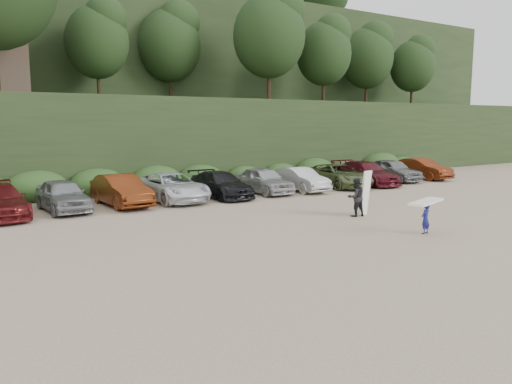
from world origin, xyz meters
TOP-DOWN VIEW (x-y plane):
  - ground at (0.00, 0.00)m, footprint 120.00×120.00m
  - hillside_backdrop at (-0.26, 35.93)m, footprint 90.00×41.50m
  - parked_cars at (-0.91, 10.03)m, footprint 39.68×6.31m
  - child_surfer at (2.46, -2.70)m, footprint 2.28×1.28m
  - adult_surfer at (2.77, 1.47)m, footprint 1.35×0.76m

SIDE VIEW (x-z plane):
  - ground at x=0.00m, z-range 0.00..0.00m
  - parked_cars at x=-0.91m, z-range -0.04..1.61m
  - child_surfer at x=2.46m, z-range 0.24..1.56m
  - adult_surfer at x=2.77m, z-range -0.15..1.96m
  - hillside_backdrop at x=-0.26m, z-range -2.78..25.22m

